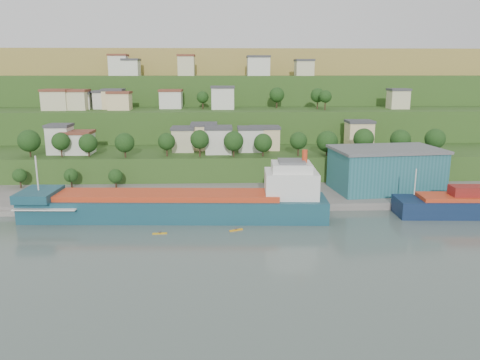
{
  "coord_description": "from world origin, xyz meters",
  "views": [
    {
      "loc": [
        -1.45,
        -105.14,
        36.48
      ],
      "look_at": [
        2.96,
        15.0,
        8.77
      ],
      "focal_mm": 35.0,
      "sensor_mm": 36.0,
      "label": 1
    }
  ],
  "objects_px": {
    "caravan": "(38,196)",
    "kayak_orange": "(236,229)",
    "warehouse": "(385,169)",
    "cargo_ship_near": "(185,206)"
  },
  "relations": [
    {
      "from": "caravan",
      "to": "kayak_orange",
      "type": "distance_m",
      "value": 60.29
    },
    {
      "from": "caravan",
      "to": "kayak_orange",
      "type": "bearing_deg",
      "value": -37.47
    },
    {
      "from": "warehouse",
      "to": "kayak_orange",
      "type": "bearing_deg",
      "value": -153.54
    },
    {
      "from": "cargo_ship_near",
      "to": "kayak_orange",
      "type": "xyz_separation_m",
      "value": [
        12.74,
        -10.33,
        -2.91
      ]
    },
    {
      "from": "kayak_orange",
      "to": "caravan",
      "type": "bearing_deg",
      "value": 131.36
    },
    {
      "from": "warehouse",
      "to": "kayak_orange",
      "type": "xyz_separation_m",
      "value": [
        -45.36,
        -29.51,
        -8.19
      ]
    },
    {
      "from": "warehouse",
      "to": "caravan",
      "type": "height_order",
      "value": "warehouse"
    },
    {
      "from": "cargo_ship_near",
      "to": "warehouse",
      "type": "xyz_separation_m",
      "value": [
        58.1,
        19.17,
        5.28
      ]
    },
    {
      "from": "caravan",
      "to": "kayak_orange",
      "type": "height_order",
      "value": "caravan"
    },
    {
      "from": "warehouse",
      "to": "caravan",
      "type": "distance_m",
      "value": 100.79
    }
  ]
}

